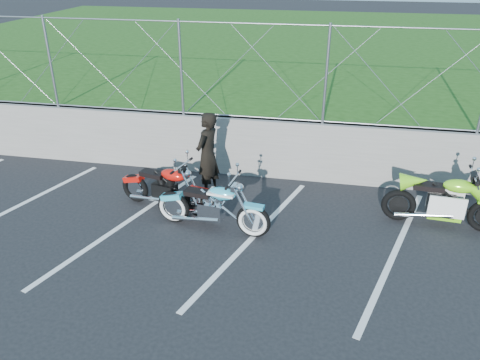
% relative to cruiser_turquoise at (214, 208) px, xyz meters
% --- Properties ---
extents(ground, '(90.00, 90.00, 0.00)m').
position_rel_cruiser_turquoise_xyz_m(ground, '(0.75, -1.10, -0.43)').
color(ground, black).
rests_on(ground, ground).
extents(retaining_wall, '(30.00, 0.22, 1.30)m').
position_rel_cruiser_turquoise_xyz_m(retaining_wall, '(0.75, 2.40, 0.22)').
color(retaining_wall, slate).
rests_on(retaining_wall, ground).
extents(grass_field, '(30.00, 20.00, 1.30)m').
position_rel_cruiser_turquoise_xyz_m(grass_field, '(0.75, 12.40, 0.22)').
color(grass_field, '#1D4713').
rests_on(grass_field, ground).
extents(chain_link_fence, '(28.00, 0.03, 2.00)m').
position_rel_cruiser_turquoise_xyz_m(chain_link_fence, '(0.75, 2.40, 1.87)').
color(chain_link_fence, gray).
rests_on(chain_link_fence, retaining_wall).
extents(parking_lines, '(18.29, 4.31, 0.01)m').
position_rel_cruiser_turquoise_xyz_m(parking_lines, '(1.95, -0.10, -0.43)').
color(parking_lines, silver).
rests_on(parking_lines, ground).
extents(cruiser_turquoise, '(2.15, 0.68, 1.07)m').
position_rel_cruiser_turquoise_xyz_m(cruiser_turquoise, '(0.00, 0.00, 0.00)').
color(cruiser_turquoise, black).
rests_on(cruiser_turquoise, ground).
extents(naked_orange, '(2.00, 0.72, 1.01)m').
position_rel_cruiser_turquoise_xyz_m(naked_orange, '(-1.06, 0.53, 0.00)').
color(naked_orange, black).
rests_on(naked_orange, ground).
extents(sportbike_green, '(2.10, 0.75, 1.09)m').
position_rel_cruiser_turquoise_xyz_m(sportbike_green, '(4.03, 0.92, 0.04)').
color(sportbike_green, black).
rests_on(sportbike_green, ground).
extents(person_standing, '(0.59, 0.73, 1.75)m').
position_rel_cruiser_turquoise_xyz_m(person_standing, '(-0.44, 1.30, 0.45)').
color(person_standing, black).
rests_on(person_standing, ground).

